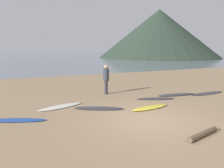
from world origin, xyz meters
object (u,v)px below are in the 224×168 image
surfboard_5 (177,95)px  surfboard_6 (207,93)px  surfboard_3 (150,107)px  person_0 (106,77)px  surfboard_2 (99,108)px  driftwood_log (203,134)px  surfboard_0 (14,120)px  surfboard_1 (60,107)px  surfboard_4 (156,99)px

surfboard_5 → surfboard_6: 2.07m
surfboard_3 → surfboard_6: 5.27m
surfboard_6 → person_0: person_0 is taller
surfboard_2 → surfboard_6: bearing=30.0°
surfboard_5 → driftwood_log: 6.15m
surfboard_0 → surfboard_1: bearing=53.5°
surfboard_2 → driftwood_log: bearing=-38.2°
surfboard_1 → surfboard_0: bearing=-166.0°
surfboard_2 → surfboard_5: surfboard_5 is taller
person_0 → driftwood_log: 7.30m
person_0 → surfboard_6: bearing=30.0°
surfboard_4 → person_0: size_ratio=1.17×
surfboard_1 → person_0: size_ratio=1.27×
person_0 → surfboard_5: bearing=24.7°
surfboard_4 → surfboard_5: size_ratio=0.86×
surfboard_0 → surfboard_4: bearing=27.9°
surfboard_1 → surfboard_2: size_ratio=0.98×
surfboard_3 → surfboard_6: surfboard_3 is taller
surfboard_1 → person_0: person_0 is taller
surfboard_2 → surfboard_5: (5.36, 0.78, 0.01)m
surfboard_3 → person_0: person_0 is taller
driftwood_log → surfboard_0: bearing=143.5°
surfboard_1 → person_0: (3.17, 1.83, 1.04)m
surfboard_0 → surfboard_3: 5.94m
surfboard_6 → driftwood_log: size_ratio=1.73×
surfboard_3 → surfboard_0: bearing=166.2°
surfboard_0 → surfboard_5: surfboard_5 is taller
person_0 → surfboard_4: bearing=4.2°
surfboard_4 → surfboard_0: bearing=-154.0°
surfboard_1 → surfboard_2: (1.59, -1.03, 0.00)m
surfboard_2 → surfboard_4: bearing=35.2°
surfboard_5 → surfboard_1: bearing=-173.6°
surfboard_3 → person_0: bearing=93.3°
surfboard_3 → surfboard_6: (5.12, 1.25, -0.01)m
surfboard_0 → surfboard_5: (9.00, 0.99, 0.00)m
surfboard_1 → driftwood_log: size_ratio=1.52×
surfboard_6 → person_0: 6.42m
surfboard_1 → surfboard_5: bearing=-19.2°
surfboard_5 → surfboard_6: bearing=-3.9°
surfboard_2 → surfboard_3: (2.26, -0.91, 0.01)m
surfboard_0 → surfboard_4: (7.25, 0.70, -0.01)m
surfboard_1 → surfboard_5: (6.95, -0.25, 0.01)m
surfboard_2 → surfboard_6: (7.38, 0.34, -0.00)m
surfboard_0 → surfboard_5: bearing=28.6°
surfboard_5 → driftwood_log: (-3.38, -5.14, 0.05)m
surfboard_6 → surfboard_4: bearing=175.0°
surfboard_0 → surfboard_5: 9.05m
surfboard_3 → driftwood_log: bearing=-101.6°
surfboard_3 → surfboard_6: bearing=6.7°
surfboard_4 → driftwood_log: bearing=-88.1°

